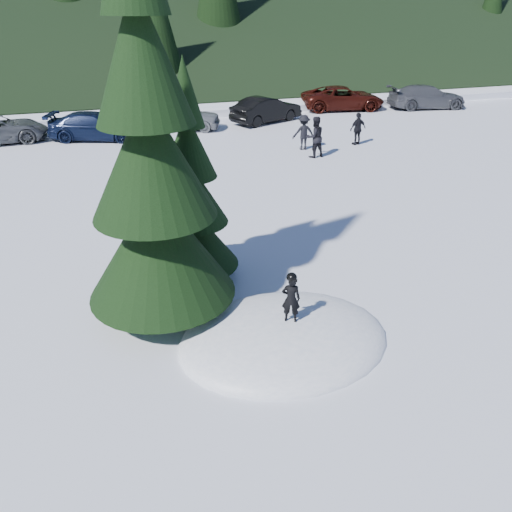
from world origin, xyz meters
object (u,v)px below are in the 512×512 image
object	(u,v)px
car_5	(266,110)
car_6	(343,98)
car_3	(96,126)
adult_1	(358,129)
child_skier	(291,299)
adult_0	(315,137)
adult_2	(304,132)
car_4	(179,116)
spruce_short	(191,201)
spruce_tall	(152,173)
car_7	(427,97)

from	to	relation	value
car_5	car_6	size ratio (longest dim) A/B	0.83
car_3	adult_1	bearing A→B (deg)	-94.30
child_skier	car_6	bearing A→B (deg)	-96.58
adult_0	adult_2	xyz separation A→B (m)	(0.03, 1.35, -0.10)
car_3	car_4	size ratio (longest dim) A/B	1.05
child_skier	adult_1	size ratio (longest dim) A/B	0.68
adult_0	car_5	xyz separation A→B (m)	(0.29, 7.45, -0.19)
car_3	adult_2	bearing A→B (deg)	-100.21
car_6	adult_1	bearing A→B (deg)	167.68
spruce_short	car_3	distance (m)	15.70
adult_2	car_4	bearing A→B (deg)	-43.42
spruce_tall	spruce_short	world-z (taller)	spruce_tall
adult_2	car_7	size ratio (longest dim) A/B	0.32
car_3	car_5	world-z (taller)	car_5
adult_1	car_4	xyz separation A→B (m)	(-7.71, 5.83, -0.02)
adult_1	car_4	size ratio (longest dim) A/B	0.35
spruce_short	car_5	size ratio (longest dim) A/B	1.23
car_5	spruce_short	bearing A→B (deg)	132.06
spruce_tall	car_3	distance (m)	17.15
adult_0	car_7	bearing A→B (deg)	-152.42
spruce_tall	car_7	world-z (taller)	spruce_tall
spruce_tall	car_5	world-z (taller)	spruce_tall
adult_0	adult_2	bearing A→B (deg)	-98.95
spruce_short	adult_0	xyz separation A→B (m)	(7.37, 9.19, -1.20)
child_skier	adult_0	bearing A→B (deg)	-93.35
child_skier	car_6	world-z (taller)	child_skier
car_7	adult_1	bearing A→B (deg)	137.87
car_7	spruce_short	bearing A→B (deg)	142.23
spruce_short	car_5	bearing A→B (deg)	65.28
car_4	car_5	size ratio (longest dim) A/B	1.01
car_5	child_skier	bearing A→B (deg)	139.07
spruce_tall	car_3	world-z (taller)	spruce_tall
car_5	car_3	bearing A→B (deg)	73.49
spruce_tall	car_6	xyz separation A→B (m)	(14.56, 20.04, -2.59)
spruce_tall	adult_0	xyz separation A→B (m)	(8.37, 10.59, -2.42)
adult_1	car_5	distance (m)	6.64
spruce_tall	adult_2	size ratio (longest dim) A/B	5.33
adult_2	car_6	distance (m)	10.17
spruce_short	car_3	xyz separation A→B (m)	(-1.85, 15.53, -1.43)
car_6	car_7	world-z (taller)	car_6
car_5	car_4	bearing A→B (deg)	69.99
spruce_tall	car_5	size ratio (longest dim) A/B	1.97
spruce_short	car_4	bearing A→B (deg)	81.14
spruce_tall	car_5	xyz separation A→B (m)	(8.66, 18.05, -2.60)
adult_0	adult_1	world-z (taller)	adult_0
spruce_short	adult_0	distance (m)	11.85
car_3	car_4	world-z (taller)	car_4
adult_2	car_4	world-z (taller)	adult_2
spruce_tall	adult_2	bearing A→B (deg)	54.85
adult_0	adult_1	bearing A→B (deg)	-162.69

